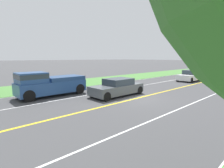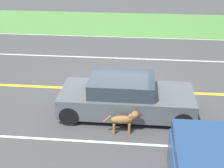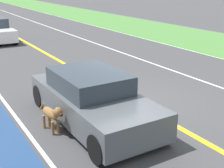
{
  "view_description": "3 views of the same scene",
  "coord_description": "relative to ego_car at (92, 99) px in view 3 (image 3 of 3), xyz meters",
  "views": [
    {
      "loc": [
        -8.19,
        10.2,
        3.05
      ],
      "look_at": [
        2.24,
        0.55,
        0.9
      ],
      "focal_mm": 28.0,
      "sensor_mm": 36.0,
      "label": 1
    },
    {
      "loc": [
        11.18,
        0.85,
        5.82
      ],
      "look_at": [
        1.89,
        -0.04,
        1.2
      ],
      "focal_mm": 50.0,
      "sensor_mm": 36.0,
      "label": 2
    },
    {
      "loc": [
        5.36,
        7.37,
        3.72
      ],
      "look_at": [
        1.56,
        1.13,
        1.24
      ],
      "focal_mm": 50.0,
      "sensor_mm": 36.0,
      "label": 3
    }
  ],
  "objects": [
    {
      "name": "ego_car",
      "position": [
        0.0,
        0.0,
        0.0
      ],
      "size": [
        1.93,
        4.55,
        1.38
      ],
      "color": "#51565B",
      "rests_on": "ground"
    },
    {
      "name": "ground_plane",
      "position": [
        -1.76,
        -0.42,
        -0.65
      ],
      "size": [
        400.0,
        400.0,
        0.0
      ],
      "primitive_type": "plane",
      "color": "#424244"
    },
    {
      "name": "lane_dash_same_dir",
      "position": [
        1.74,
        -0.42,
        -0.65
      ],
      "size": [
        0.1,
        160.0,
        0.01
      ],
      "primitive_type": "cube",
      "color": "white",
      "rests_on": "ground"
    },
    {
      "name": "centre_divider_line",
      "position": [
        -1.76,
        -0.42,
        -0.65
      ],
      "size": [
        0.18,
        160.0,
        0.01
      ],
      "primitive_type": "cube",
      "color": "yellow",
      "rests_on": "ground"
    },
    {
      "name": "dog",
      "position": [
        1.16,
        0.05,
        -0.15
      ],
      "size": [
        0.33,
        1.21,
        0.8
      ],
      "rotation": [
        0.0,
        0.0,
        0.12
      ],
      "color": "olive",
      "rests_on": "ground"
    },
    {
      "name": "lane_dash_oncoming",
      "position": [
        -5.26,
        -0.42,
        -0.65
      ],
      "size": [
        0.1,
        160.0,
        0.01
      ],
      "primitive_type": "cube",
      "color": "white",
      "rests_on": "ground"
    }
  ]
}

